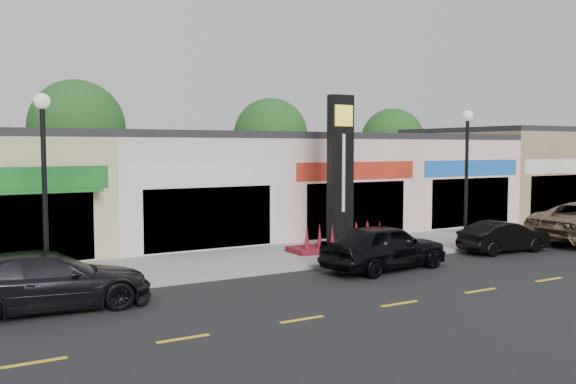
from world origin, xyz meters
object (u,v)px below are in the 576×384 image
lamp_east_near (467,164)px  pylon_sign (340,195)px  car_black_sedan (384,246)px  lamp_west_near (44,172)px  car_dark_sedan (47,281)px  car_black_conv (504,237)px

lamp_east_near → pylon_sign: pylon_sign is taller
lamp_east_near → car_black_sedan: 6.37m
lamp_west_near → lamp_east_near: same height
lamp_east_near → pylon_sign: size_ratio=0.91×
lamp_west_near → car_dark_sedan: (-0.21, -1.55, -2.73)m
pylon_sign → car_black_sedan: 3.76m
pylon_sign → car_dark_sedan: size_ratio=1.16×
car_black_sedan → lamp_east_near: bearing=-79.1°
car_dark_sedan → car_black_conv: (16.95, 0.21, -0.13)m
lamp_west_near → lamp_east_near: (16.00, 0.00, 0.00)m
car_dark_sedan → car_black_conv: car_dark_sedan is taller
lamp_west_near → car_black_conv: lamp_west_near is taller
lamp_east_near → car_black_conv: (0.74, -1.34, -2.86)m
lamp_east_near → car_black_sedan: size_ratio=1.17×
lamp_east_near → lamp_west_near: bearing=180.0°
lamp_west_near → pylon_sign: (11.00, 1.70, -1.20)m
lamp_east_near → car_dark_sedan: lamp_east_near is taller
lamp_west_near → car_dark_sedan: 3.14m
lamp_east_near → car_black_conv: lamp_east_near is taller
pylon_sign → car_black_sedan: size_ratio=1.28×
lamp_west_near → lamp_east_near: 16.00m
car_black_conv → lamp_east_near: bearing=32.8°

